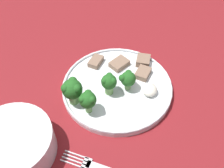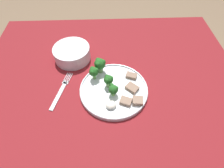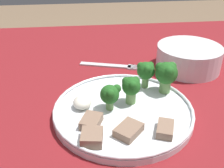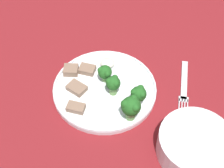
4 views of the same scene
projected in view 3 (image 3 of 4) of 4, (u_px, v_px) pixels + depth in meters
table at (109, 147)px, 0.55m from camera, size 1.08×1.04×0.70m
dinner_plate at (123, 110)px, 0.48m from camera, size 0.26×0.26×0.02m
fork at (115, 66)px, 0.66m from camera, size 0.07×0.18×0.00m
cream_bowl at (188, 58)px, 0.64m from camera, size 0.16×0.16×0.06m
broccoli_floret_near_rim_left at (112, 94)px, 0.47m from camera, size 0.04×0.03×0.05m
broccoli_floret_center_left at (131, 87)px, 0.48m from camera, size 0.04×0.03×0.05m
broccoli_floret_back_left at (146, 71)px, 0.53m from camera, size 0.04×0.04×0.06m
broccoli_floret_front_left at (166, 74)px, 0.52m from camera, size 0.05×0.04×0.06m
meat_slice_front_slice at (91, 121)px, 0.44m from camera, size 0.05×0.04×0.01m
meat_slice_middle_slice at (129, 130)px, 0.42m from camera, size 0.06×0.05×0.01m
meat_slice_rear_slice at (92, 137)px, 0.40m from camera, size 0.04×0.04×0.02m
meat_slice_edge_slice at (165, 129)px, 0.42m from camera, size 0.05×0.04×0.01m
sauce_dollop at (82, 101)px, 0.49m from camera, size 0.04×0.03×0.02m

